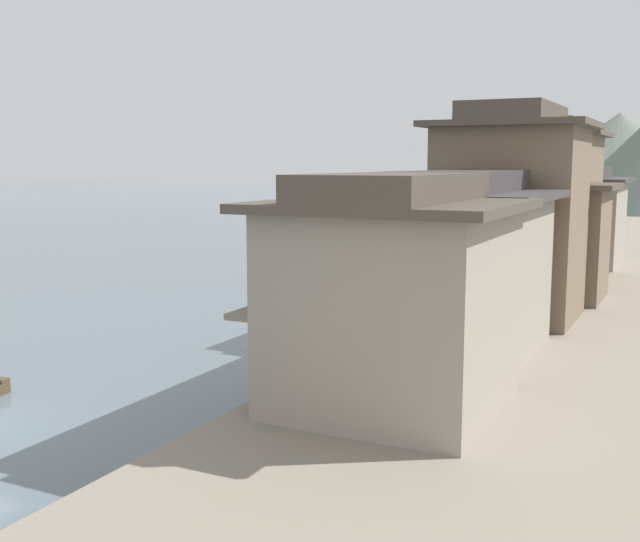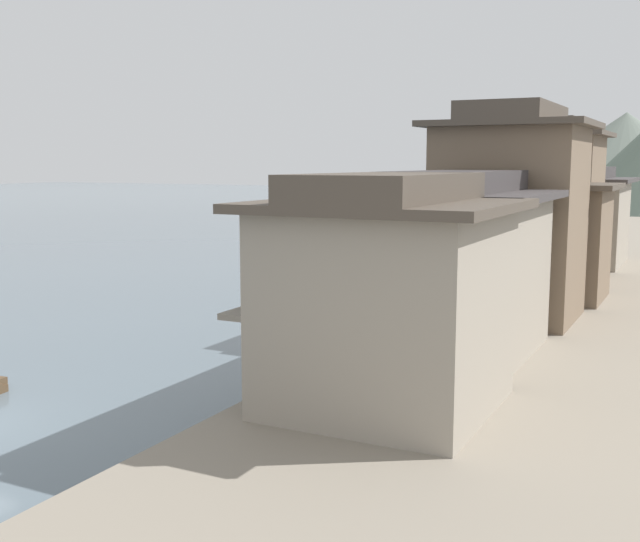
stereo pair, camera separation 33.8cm
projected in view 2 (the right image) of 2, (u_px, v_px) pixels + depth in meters
boat_moored_nearest at (454, 290)px, 43.38m from camera, size 2.07×5.58×0.37m
boat_moored_second at (506, 268)px, 52.75m from camera, size 1.82×4.53×0.39m
boat_moored_third at (322, 350)px, 29.45m from camera, size 1.74×4.35×0.42m
boat_moored_far at (544, 245)px, 66.67m from camera, size 1.80×4.85×0.50m
house_waterfront_nearest at (387, 294)px, 20.04m from camera, size 6.58×6.52×6.14m
house_waterfront_second at (455, 264)px, 25.99m from camera, size 6.21×7.60×6.14m
house_waterfront_tall at (509, 214)px, 31.60m from camera, size 6.65×6.11×8.74m
house_waterfront_narrow at (541, 234)px, 36.72m from camera, size 7.06×5.52×6.14m
house_waterfront_far at (552, 201)px, 42.19m from camera, size 5.84×6.55×8.74m
house_waterfront_end at (579, 216)px, 49.06m from camera, size 6.50×8.13×6.14m
mooring_post_dock_near at (256, 387)px, 20.78m from camera, size 0.20×0.20×0.80m
mooring_post_dock_mid at (389, 321)px, 29.24m from camera, size 0.20×0.20×0.83m
mooring_post_dock_far at (446, 294)px, 35.42m from camera, size 0.20×0.20×0.83m
hill_far_centre at (625, 158)px, 134.39m from camera, size 45.34×45.34×15.94m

